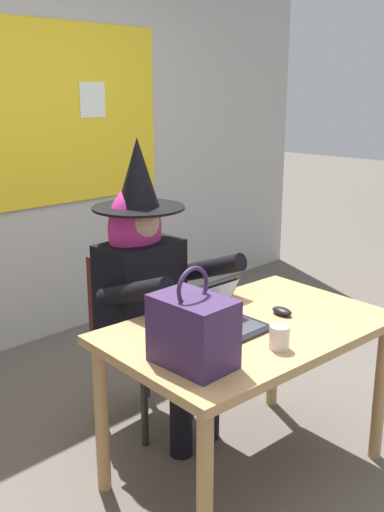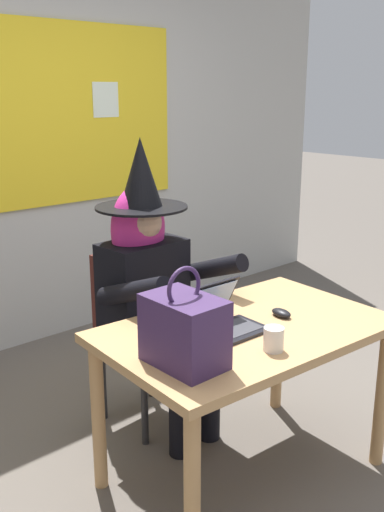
# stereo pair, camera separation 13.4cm
# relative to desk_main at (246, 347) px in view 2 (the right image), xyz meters

# --- Properties ---
(ground_plane) EXTENTS (24.00, 24.00, 0.00)m
(ground_plane) POSITION_rel_desk_main_xyz_m (0.03, 0.04, -0.64)
(ground_plane) COLOR #5B544C
(wall_back_bulletin) EXTENTS (5.91, 2.23, 2.80)m
(wall_back_bulletin) POSITION_rel_desk_main_xyz_m (0.03, 2.04, 0.77)
(wall_back_bulletin) COLOR #B2B2AD
(wall_back_bulletin) RESTS_ON ground
(desk_main) EXTENTS (1.29, 0.86, 0.73)m
(desk_main) POSITION_rel_desk_main_xyz_m (0.00, 0.00, 0.00)
(desk_main) COLOR tan
(desk_main) RESTS_ON ground
(chair_at_desk) EXTENTS (0.44, 0.44, 0.91)m
(chair_at_desk) POSITION_rel_desk_main_xyz_m (-0.03, 0.75, -0.12)
(chair_at_desk) COLOR #4C1E19
(chair_at_desk) RESTS_ON ground
(person_costumed) EXTENTS (0.61, 0.70, 1.50)m
(person_costumed) POSITION_rel_desk_main_xyz_m (-0.02, 0.63, 0.17)
(person_costumed) COLOR black
(person_costumed) RESTS_ON ground
(laptop) EXTENTS (0.29, 0.31, 0.20)m
(laptop) POSITION_rel_desk_main_xyz_m (-0.09, 0.05, 0.14)
(laptop) COLOR black
(laptop) RESTS_ON desk_main
(computer_mouse) EXTENTS (0.07, 0.11, 0.03)m
(computer_mouse) POSITION_rel_desk_main_xyz_m (0.20, -0.03, 0.11)
(computer_mouse) COLOR black
(computer_mouse) RESTS_ON desk_main
(handbag) EXTENTS (0.20, 0.30, 0.38)m
(handbag) POSITION_rel_desk_main_xyz_m (-0.44, -0.09, 0.23)
(handbag) COLOR #38234C
(handbag) RESTS_ON desk_main
(coffee_mug) EXTENTS (0.08, 0.08, 0.09)m
(coffee_mug) POSITION_rel_desk_main_xyz_m (-0.10, -0.23, 0.14)
(coffee_mug) COLOR silver
(coffee_mug) RESTS_ON desk_main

